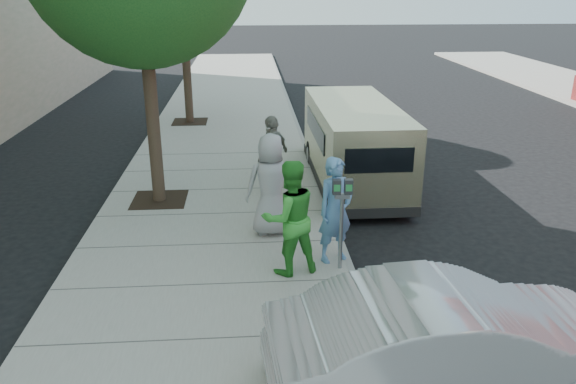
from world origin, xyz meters
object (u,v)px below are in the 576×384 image
at_px(parking_meter, 342,205).
at_px(sedan, 453,344).
at_px(person_green_shirt, 290,218).
at_px(person_striped_polo, 273,156).
at_px(person_officer, 336,210).
at_px(van, 353,143).
at_px(person_gray_shirt, 271,185).

height_order(parking_meter, sedan, parking_meter).
bearing_deg(person_green_shirt, person_striped_polo, -106.09).
distance_m(sedan, person_officer, 3.52).
bearing_deg(person_green_shirt, parking_meter, 165.65).
bearing_deg(parking_meter, van, 79.36).
distance_m(person_gray_shirt, person_striped_polo, 2.12).
height_order(van, person_green_shirt, person_green_shirt).
relative_size(parking_meter, person_green_shirt, 0.82).
height_order(person_officer, person_striped_polo, person_officer).
xyz_separation_m(parking_meter, person_green_shirt, (-0.87, -0.05, -0.18)).
xyz_separation_m(van, person_gray_shirt, (-2.15, -3.07, 0.06)).
relative_size(sedan, person_officer, 2.37).
bearing_deg(person_gray_shirt, sedan, 107.25).
xyz_separation_m(parking_meter, sedan, (0.85, -3.06, -0.58)).
bearing_deg(van, person_gray_shirt, -125.61).
relative_size(person_officer, person_gray_shirt, 0.95).
xyz_separation_m(van, person_officer, (-1.10, -4.28, 0.01)).
bearing_deg(parking_meter, person_gray_shirt, 127.88).
distance_m(van, person_striped_polo, 2.23).
distance_m(person_officer, person_green_shirt, 0.90).
relative_size(van, person_striped_polo, 2.98).
xyz_separation_m(person_officer, person_striped_polo, (-0.92, 3.33, -0.01)).
bearing_deg(person_striped_polo, person_green_shirt, 37.89).
bearing_deg(person_striped_polo, van, 151.53).
distance_m(person_officer, person_striped_polo, 3.45).
distance_m(parking_meter, person_green_shirt, 0.89).
xyz_separation_m(van, person_striped_polo, (-2.02, -0.95, -0.00)).
xyz_separation_m(person_green_shirt, person_striped_polo, (-0.10, 3.70, -0.05)).
distance_m(parking_meter, person_gray_shirt, 1.90).
bearing_deg(person_officer, van, 49.85).
xyz_separation_m(parking_meter, van, (1.05, 4.60, -0.23)).
height_order(sedan, person_green_shirt, person_green_shirt).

